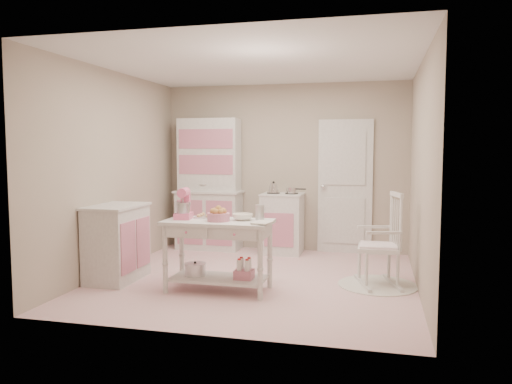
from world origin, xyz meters
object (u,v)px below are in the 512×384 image
hutch (209,184)px  rocking_chair (379,239)px  base_cabinet (117,243)px  stand_mixer (183,204)px  stove (282,223)px  bread_basket (218,217)px  work_table (218,256)px

hutch → rocking_chair: 3.12m
base_cabinet → stand_mixer: bearing=-7.3°
hutch → stove: (1.20, -0.05, -0.58)m
stove → base_cabinet: bearing=-129.0°
hutch → base_cabinet: 2.22m
bread_basket → stand_mixer: bearing=171.0°
stove → base_cabinet: (-1.66, -2.04, 0.00)m
bread_basket → stove: bearing=82.4°
base_cabinet → rocking_chair: bearing=9.2°
stove → stand_mixer: 2.34m
stove → bread_basket: bearing=-97.6°
stove → bread_basket: stove is taller
stand_mixer → hutch: bearing=93.1°
rocking_chair → stand_mixer: 2.29m
stove → bread_basket: 2.28m
stand_mixer → base_cabinet: bearing=164.0°
stand_mixer → stove: bearing=62.4°
hutch → stove: bearing=-2.4°
hutch → base_cabinet: bearing=-102.3°
rocking_chair → bread_basket: rocking_chair is taller
base_cabinet → bread_basket: bearing=-7.8°
rocking_chair → hutch: bearing=133.2°
work_table → bread_basket: 0.45m
hutch → bread_basket: 2.46m
hutch → rocking_chair: (2.63, -1.59, -0.49)m
base_cabinet → work_table: bearing=-5.9°
hutch → base_cabinet: (-0.46, -2.09, -0.58)m
base_cabinet → stand_mixer: stand_mixer is taller
base_cabinet → stove: bearing=51.0°
hutch → stand_mixer: hutch is taller
work_table → bread_basket: bread_basket is taller
hutch → stove: size_ratio=2.26×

